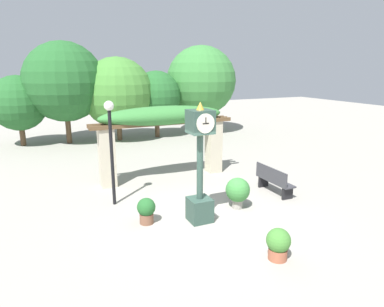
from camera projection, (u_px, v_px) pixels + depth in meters
The scene contains 9 objects.
ground_plane at pixel (210, 217), 9.55m from camera, with size 60.00×60.00×0.00m, color gray.
pedestal_clock at pixel (200, 166), 8.93m from camera, with size 0.59×0.64×3.22m.
pergola at pixel (163, 124), 12.36m from camera, with size 5.27×1.12×2.71m.
potted_plant_near_left at pixel (146, 210), 9.06m from camera, with size 0.49×0.49×0.71m.
potted_plant_near_right at pixel (238, 191), 10.01m from camera, with size 0.72×0.72×0.93m.
potted_plant_far_left at pixel (278, 243), 7.35m from camera, with size 0.53×0.53×0.71m.
park_bench at pixel (274, 180), 11.25m from camera, with size 0.42×1.58×0.89m.
lamp_post at pixel (111, 136), 9.91m from camera, with size 0.29×0.29×3.13m.
tree_line at pixel (127, 87), 19.34m from camera, with size 13.88×4.43×5.40m.
Camera 1 is at (-4.11, -7.82, 4.06)m, focal length 32.00 mm.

